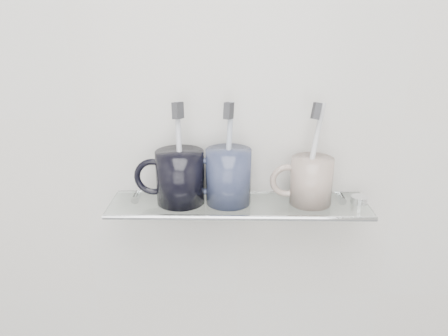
{
  "coord_description": "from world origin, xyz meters",
  "views": [
    {
      "loc": [
        -0.02,
        0.26,
        1.45
      ],
      "look_at": [
        -0.03,
        1.04,
        1.17
      ],
      "focal_mm": 35.0,
      "sensor_mm": 36.0,
      "label": 1
    }
  ],
  "objects_px": {
    "shelf_glass": "(239,205)",
    "mug_right": "(311,181)",
    "mug_center": "(228,176)",
    "mug_left": "(180,177)"
  },
  "relations": [
    {
      "from": "mug_left",
      "to": "mug_center",
      "type": "xyz_separation_m",
      "value": [
        0.09,
        0.0,
        0.0
      ]
    },
    {
      "from": "mug_right",
      "to": "mug_left",
      "type": "bearing_deg",
      "value": -175.48
    },
    {
      "from": "mug_center",
      "to": "shelf_glass",
      "type": "bearing_deg",
      "value": -23.16
    },
    {
      "from": "mug_left",
      "to": "mug_center",
      "type": "relative_size",
      "value": 0.96
    },
    {
      "from": "mug_left",
      "to": "mug_center",
      "type": "height_order",
      "value": "mug_center"
    },
    {
      "from": "shelf_glass",
      "to": "mug_center",
      "type": "xyz_separation_m",
      "value": [
        -0.02,
        0.0,
        0.06
      ]
    },
    {
      "from": "shelf_glass",
      "to": "mug_left",
      "type": "xyz_separation_m",
      "value": [
        -0.11,
        0.0,
        0.06
      ]
    },
    {
      "from": "shelf_glass",
      "to": "mug_center",
      "type": "height_order",
      "value": "mug_center"
    },
    {
      "from": "mug_left",
      "to": "mug_right",
      "type": "distance_m",
      "value": 0.25
    },
    {
      "from": "shelf_glass",
      "to": "mug_right",
      "type": "distance_m",
      "value": 0.15
    }
  ]
}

